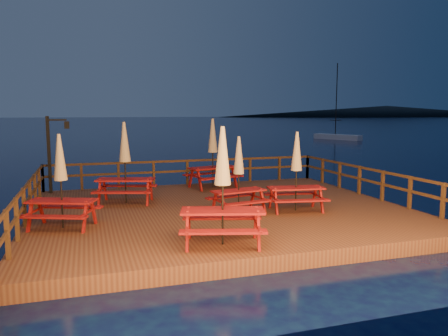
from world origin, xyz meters
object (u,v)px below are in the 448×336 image
Objects in this scene: lamp_post at (53,147)px; picnic_table_2 at (213,152)px; sailboat at (337,137)px; picnic_table_1 at (61,180)px; picnic_table_0 at (125,161)px.

lamp_post reaches higher than picnic_table_2.
sailboat is 47.38m from picnic_table_1.
picnic_table_1 is (-30.99, -35.81, 1.42)m from sailboat.
picnic_table_1 is at bearing -84.51° from lamp_post.
lamp_post is at bearing 148.61° from picnic_table_0.
picnic_table_2 is (5.72, 4.93, 0.16)m from picnic_table_1.
lamp_post reaches higher than picnic_table_0.
picnic_table_1 is 0.90× the size of picnic_table_2.
picnic_table_2 is at bearing -6.38° from lamp_post.
sailboat is 3.76× the size of picnic_table_1.
picnic_table_2 is (6.26, -0.70, -0.30)m from lamp_post.
lamp_post is at bearing 159.11° from picnic_table_2.
sailboat is at bearing 43.74° from lamp_post.
lamp_post is 43.69m from sailboat.
sailboat is 3.37× the size of picnic_table_2.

